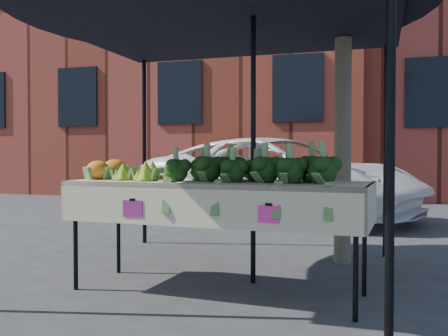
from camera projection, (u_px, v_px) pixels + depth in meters
ground at (202, 290)px, 4.11m from camera, size 90.00×90.00×0.00m
table at (217, 237)px, 4.01m from camera, size 2.44×0.94×0.90m
canopy at (218, 126)px, 4.49m from camera, size 3.16×3.16×2.74m
broccoli_heap at (251, 164)px, 3.94m from camera, size 1.38×0.58×0.27m
romanesco_cluster at (141, 167)px, 4.18m from camera, size 0.44×0.48×0.21m
cauliflower_pair at (107, 168)px, 4.37m from camera, size 0.24×0.44×0.19m
vehicle at (278, 72)px, 8.77m from camera, size 2.08×2.69×5.13m
street_tree at (343, 22)px, 5.08m from camera, size 2.50×2.50×4.92m
building_left at (184, 55)px, 16.95m from camera, size 12.00×8.00×9.00m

